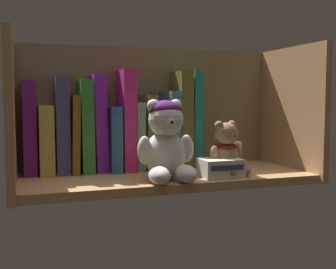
# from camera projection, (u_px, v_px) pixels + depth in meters

# --- Properties ---
(shelf_board) EXTENTS (0.67, 0.26, 0.02)m
(shelf_board) POSITION_uv_depth(u_px,v_px,m) (166.00, 178.00, 1.02)
(shelf_board) COLOR tan
(shelf_board) RESTS_ON ground
(shelf_back_panel) EXTENTS (0.70, 0.01, 0.33)m
(shelf_back_panel) POSITION_uv_depth(u_px,v_px,m) (150.00, 111.00, 1.13)
(shelf_back_panel) COLOR olive
(shelf_back_panel) RESTS_ON ground
(shelf_side_panel_left) EXTENTS (0.02, 0.29, 0.33)m
(shelf_side_panel_left) POSITION_uv_depth(u_px,v_px,m) (11.00, 114.00, 0.90)
(shelf_side_panel_left) COLOR tan
(shelf_side_panel_left) RESTS_ON ground
(shelf_side_panel_right) EXTENTS (0.02, 0.29, 0.33)m
(shelf_side_panel_right) POSITION_uv_depth(u_px,v_px,m) (291.00, 111.00, 1.12)
(shelf_side_panel_right) COLOR tan
(shelf_side_panel_right) RESTS_ON ground
(book_0) EXTENTS (0.03, 0.10, 0.22)m
(book_0) POSITION_uv_depth(u_px,v_px,m) (30.00, 128.00, 1.01)
(book_0) COLOR #6B1D90
(book_0) RESTS_ON shelf_board
(book_1) EXTENTS (0.03, 0.12, 0.16)m
(book_1) POSITION_uv_depth(u_px,v_px,m) (46.00, 140.00, 1.02)
(book_1) COLOR tan
(book_1) RESTS_ON shelf_board
(book_2) EXTENTS (0.03, 0.11, 0.23)m
(book_2) POSITION_uv_depth(u_px,v_px,m) (61.00, 125.00, 1.03)
(book_2) COLOR #43467C
(book_2) RESTS_ON shelf_board
(book_3) EXTENTS (0.02, 0.12, 0.19)m
(book_3) POSITION_uv_depth(u_px,v_px,m) (74.00, 134.00, 1.04)
(book_3) COLOR brown
(book_3) RESTS_ON shelf_board
(book_4) EXTENTS (0.03, 0.12, 0.22)m
(book_4) POSITION_uv_depth(u_px,v_px,m) (85.00, 126.00, 1.05)
(book_4) COLOR #348A32
(book_4) RESTS_ON shelf_board
(book_5) EXTENTS (0.04, 0.10, 0.24)m
(book_5) POSITION_uv_depth(u_px,v_px,m) (99.00, 123.00, 1.06)
(book_5) COLOR purple
(book_5) RESTS_ON shelf_board
(book_6) EXTENTS (0.03, 0.14, 0.16)m
(book_6) POSITION_uv_depth(u_px,v_px,m) (112.00, 138.00, 1.07)
(book_6) COLOR #2A5D8B
(book_6) RESTS_ON shelf_board
(book_7) EXTENTS (0.03, 0.14, 0.25)m
(book_7) POSITION_uv_depth(u_px,v_px,m) (124.00, 120.00, 1.08)
(book_7) COLOR #C62673
(book_7) RESTS_ON shelf_board
(book_8) EXTENTS (0.02, 0.12, 0.17)m
(book_8) POSITION_uv_depth(u_px,v_px,m) (136.00, 135.00, 1.09)
(book_8) COLOR #6AA669
(book_8) RESTS_ON shelf_board
(book_9) EXTENTS (0.03, 0.13, 0.19)m
(book_9) POSITION_uv_depth(u_px,v_px,m) (146.00, 132.00, 1.10)
(book_9) COLOR #696342
(book_9) RESTS_ON shelf_board
(book_10) EXTENTS (0.02, 0.13, 0.15)m
(book_10) POSITION_uv_depth(u_px,v_px,m) (157.00, 138.00, 1.11)
(book_10) COLOR navy
(book_10) RESTS_ON shelf_board
(book_11) EXTENTS (0.03, 0.14, 0.20)m
(book_11) POSITION_uv_depth(u_px,v_px,m) (167.00, 129.00, 1.12)
(book_11) COLOR #437E77
(book_11) RESTS_ON shelf_board
(book_12) EXTENTS (0.04, 0.13, 0.25)m
(book_12) POSITION_uv_depth(u_px,v_px,m) (179.00, 119.00, 1.13)
(book_12) COLOR brown
(book_12) RESTS_ON shelf_board
(book_13) EXTENTS (0.02, 0.12, 0.25)m
(book_13) POSITION_uv_depth(u_px,v_px,m) (191.00, 119.00, 1.14)
(book_13) COLOR teal
(book_13) RESTS_ON shelf_board
(teddy_bear_larger) EXTENTS (0.13, 0.13, 0.18)m
(teddy_bear_larger) POSITION_uv_depth(u_px,v_px,m) (166.00, 142.00, 0.93)
(teddy_bear_larger) COLOR white
(teddy_bear_larger) RESTS_ON shelf_board
(teddy_bear_smaller) EXTENTS (0.10, 0.10, 0.13)m
(teddy_bear_smaller) POSITION_uv_depth(u_px,v_px,m) (227.00, 152.00, 1.00)
(teddy_bear_smaller) COLOR #93704C
(teddy_bear_smaller) RESTS_ON shelf_board
(pillar_candle) EXTENTS (0.05, 0.05, 0.07)m
(pillar_candle) POSITION_uv_depth(u_px,v_px,m) (231.00, 155.00, 1.10)
(pillar_candle) COLOR silver
(pillar_candle) RESTS_ON shelf_board
(small_product_box) EXTENTS (0.09, 0.07, 0.04)m
(small_product_box) POSITION_uv_depth(u_px,v_px,m) (220.00, 168.00, 0.98)
(small_product_box) COLOR silver
(small_product_box) RESTS_ON shelf_board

